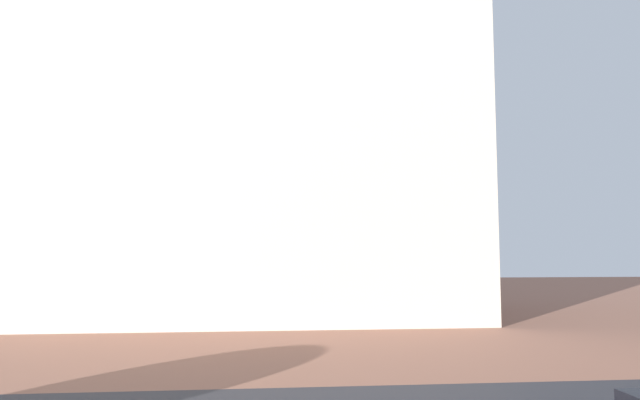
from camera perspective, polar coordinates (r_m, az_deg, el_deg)
landmark_building at (r=33.85m, az=-9.38°, el=6.36°), size 27.16×14.08×38.52m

